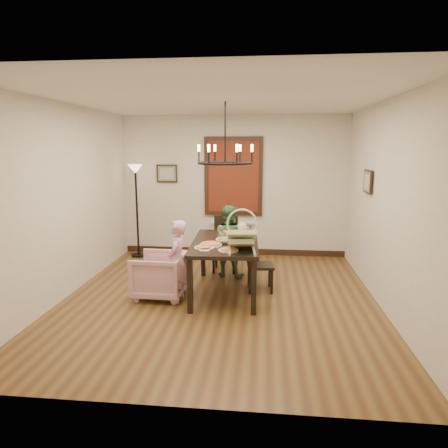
% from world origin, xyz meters
% --- Properties ---
extents(room_shell, '(4.51, 5.00, 2.81)m').
position_xyz_m(room_shell, '(0.00, 0.37, 1.40)').
color(room_shell, brown).
rests_on(room_shell, ground).
extents(dining_table, '(1.03, 1.74, 0.80)m').
position_xyz_m(dining_table, '(0.06, 0.26, 0.71)').
color(dining_table, black).
rests_on(dining_table, room_shell).
extents(chair_far, '(0.43, 0.43, 0.98)m').
position_xyz_m(chair_far, '(-0.06, 1.34, 0.49)').
color(chair_far, black).
rests_on(chair_far, room_shell).
extents(chair_right, '(0.43, 0.43, 0.90)m').
position_xyz_m(chair_right, '(0.58, 0.41, 0.45)').
color(chair_right, black).
rests_on(chair_right, room_shell).
extents(armchair, '(0.75, 0.74, 0.66)m').
position_xyz_m(armchair, '(-0.89, -0.00, 0.33)').
color(armchair, '#DBA7B6').
rests_on(armchair, room_shell).
extents(elderly_woman, '(0.25, 0.37, 0.97)m').
position_xyz_m(elderly_woman, '(-0.59, -0.14, 0.49)').
color(elderly_woman, '#DE9DB5').
rests_on(elderly_woman, room_shell).
extents(seated_man, '(0.57, 0.49, 1.01)m').
position_xyz_m(seated_man, '(0.02, 1.08, 0.51)').
color(seated_man, '#477847').
rests_on(seated_man, room_shell).
extents(baby_bouncer, '(0.49, 0.64, 0.39)m').
position_xyz_m(baby_bouncer, '(0.33, -0.27, 0.99)').
color(baby_bouncer, beige).
rests_on(baby_bouncer, dining_table).
extents(salad_bowl, '(0.31, 0.31, 0.08)m').
position_xyz_m(salad_bowl, '(0.06, 0.15, 0.84)').
color(salad_bowl, white).
rests_on(salad_bowl, dining_table).
extents(pizza_platter, '(0.31, 0.31, 0.04)m').
position_xyz_m(pizza_platter, '(-0.12, -0.03, 0.82)').
color(pizza_platter, tan).
rests_on(pizza_platter, dining_table).
extents(drinking_glass, '(0.07, 0.07, 0.14)m').
position_xyz_m(drinking_glass, '(0.03, 0.24, 0.87)').
color(drinking_glass, silver).
rests_on(drinking_glass, dining_table).
extents(window_blinds, '(1.00, 0.03, 1.40)m').
position_xyz_m(window_blinds, '(0.00, 2.46, 1.60)').
color(window_blinds, maroon).
rests_on(window_blinds, room_shell).
extents(radiator, '(0.92, 0.12, 0.62)m').
position_xyz_m(radiator, '(0.00, 2.48, 0.35)').
color(radiator, silver).
rests_on(radiator, room_shell).
extents(picture_back, '(0.42, 0.03, 0.36)m').
position_xyz_m(picture_back, '(-1.35, 2.47, 1.65)').
color(picture_back, black).
rests_on(picture_back, room_shell).
extents(picture_right, '(0.03, 0.42, 0.36)m').
position_xyz_m(picture_right, '(2.21, 0.90, 1.65)').
color(picture_right, black).
rests_on(picture_right, room_shell).
extents(floor_lamp, '(0.30, 0.30, 1.80)m').
position_xyz_m(floor_lamp, '(-1.90, 2.15, 0.90)').
color(floor_lamp, black).
rests_on(floor_lamp, room_shell).
extents(chandelier, '(0.80, 0.80, 0.04)m').
position_xyz_m(chandelier, '(0.06, 0.26, 1.95)').
color(chandelier, black).
rests_on(chandelier, room_shell).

